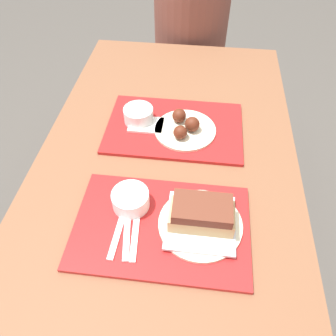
{
  "coord_description": "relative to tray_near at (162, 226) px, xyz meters",
  "views": [
    {
      "loc": [
        0.09,
        -0.68,
        1.48
      ],
      "look_at": [
        0.01,
        -0.05,
        0.76
      ],
      "focal_mm": 35.0,
      "sensor_mm": 36.0,
      "label": 1
    }
  ],
  "objects": [
    {
      "name": "bowl_coleslaw_near",
      "position": [
        -0.09,
        0.05,
        0.03
      ],
      "size": [
        0.1,
        0.1,
        0.05
      ],
      "color": "white",
      "rests_on": "tray_near"
    },
    {
      "name": "plastic_knife_near",
      "position": [
        -0.06,
        -0.03,
        0.01
      ],
      "size": [
        0.03,
        0.17,
        0.0
      ],
      "color": "white",
      "rests_on": "tray_near"
    },
    {
      "name": "wings_plate_far",
      "position": [
        0.03,
        0.38,
        0.02
      ],
      "size": [
        0.21,
        0.21,
        0.06
      ],
      "color": "beige",
      "rests_on": "tray_far"
    },
    {
      "name": "plastic_fork_near",
      "position": [
        -0.09,
        -0.03,
        0.01
      ],
      "size": [
        0.04,
        0.17,
        0.0
      ],
      "color": "white",
      "rests_on": "tray_near"
    },
    {
      "name": "picnic_table",
      "position": [
        -0.02,
        0.22,
        -0.1
      ],
      "size": [
        0.82,
        1.52,
        0.72
      ],
      "color": "brown",
      "rests_on": "ground_plane"
    },
    {
      "name": "brisket_sandwich_plate",
      "position": [
        0.1,
        0.01,
        0.04
      ],
      "size": [
        0.22,
        0.22,
        0.09
      ],
      "color": "beige",
      "rests_on": "tray_near"
    },
    {
      "name": "tray_far",
      "position": [
        -0.01,
        0.39,
        0.0
      ],
      "size": [
        0.46,
        0.3,
        0.01
      ],
      "color": "red",
      "rests_on": "picnic_table"
    },
    {
      "name": "tray_near",
      "position": [
        0.0,
        0.0,
        0.0
      ],
      "size": [
        0.46,
        0.3,
        0.01
      ],
      "color": "red",
      "rests_on": "picnic_table"
    },
    {
      "name": "ground_plane",
      "position": [
        -0.02,
        0.22,
        -0.73
      ],
      "size": [
        12.0,
        12.0,
        0.0
      ],
      "primitive_type": "plane",
      "color": "#4C4742"
    },
    {
      "name": "napkin_far",
      "position": [
        -0.1,
        0.39,
        0.01
      ],
      "size": [
        0.12,
        0.08,
        0.01
      ],
      "color": "white",
      "rests_on": "tray_far"
    },
    {
      "name": "picnic_bench_far",
      "position": [
        -0.02,
        1.2,
        -0.37
      ],
      "size": [
        0.78,
        0.28,
        0.43
      ],
      "color": "brown",
      "rests_on": "ground_plane"
    },
    {
      "name": "plastic_spoon_near",
      "position": [
        -0.11,
        -0.03,
        0.01
      ],
      "size": [
        0.02,
        0.17,
        0.0
      ],
      "color": "white",
      "rests_on": "tray_near"
    },
    {
      "name": "bowl_coleslaw_far",
      "position": [
        -0.13,
        0.41,
        0.03
      ],
      "size": [
        0.1,
        0.1,
        0.05
      ],
      "color": "white",
      "rests_on": "tray_far"
    },
    {
      "name": "person_seated_across",
      "position": [
        -0.01,
        1.2,
        -0.01
      ],
      "size": [
        0.37,
        0.37,
        0.71
      ],
      "color": "brown",
      "rests_on": "picnic_bench_far"
    }
  ]
}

